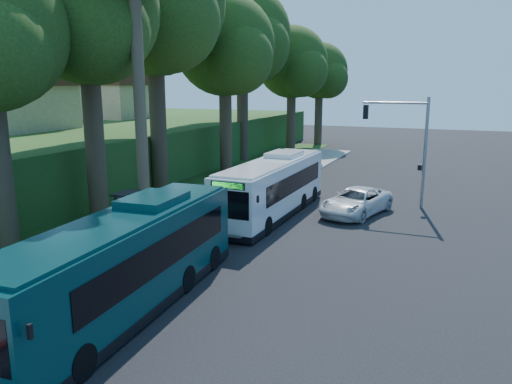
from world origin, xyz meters
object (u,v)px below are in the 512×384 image
at_px(teal_bus, 126,261).
at_px(pickup, 356,202).
at_px(bus_shelter, 144,208).
at_px(white_bus, 273,186).

xyz_separation_m(teal_bus, pickup, (4.69, 16.15, -1.01)).
distance_m(bus_shelter, teal_bus, 7.57).
distance_m(bus_shelter, pickup, 12.88).
height_order(bus_shelter, white_bus, white_bus).
relative_size(teal_bus, pickup, 2.19).
bearing_deg(white_bus, pickup, 24.16).
distance_m(bus_shelter, white_bus, 8.54).
height_order(white_bus, teal_bus, teal_bus).
bearing_deg(teal_bus, white_bus, 86.01).
bearing_deg(pickup, teal_bus, -91.12).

